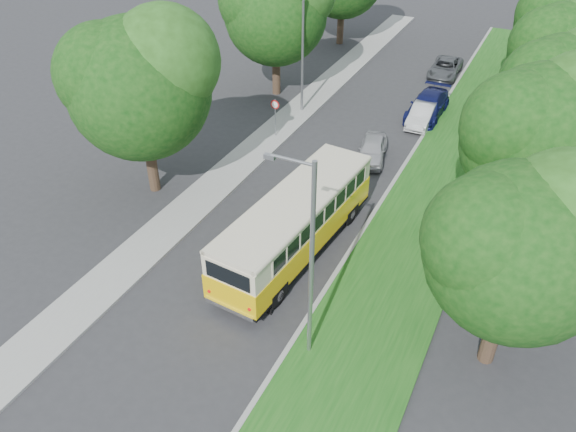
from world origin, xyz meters
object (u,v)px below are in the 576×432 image
at_px(car_blue, 428,106).
at_px(car_grey, 445,68).
at_px(lamppost_near, 309,259).
at_px(car_silver, 372,149).
at_px(vintage_bus, 296,225).
at_px(car_white, 422,114).
at_px(lamppost_far, 301,50).

distance_m(car_blue, car_grey, 7.57).
bearing_deg(lamppost_near, car_silver, 99.94).
distance_m(car_silver, car_grey, 14.52).
relative_size(lamppost_near, vintage_bus, 0.80).
distance_m(vintage_bus, car_white, 15.34).
height_order(lamppost_far, car_white, lamppost_far).
distance_m(lamppost_far, car_grey, 13.16).
bearing_deg(vintage_bus, car_silver, 93.41).
bearing_deg(car_grey, lamppost_far, -125.60).
xyz_separation_m(lamppost_near, vintage_bus, (-2.84, 5.02, -2.88)).
distance_m(vintage_bus, car_blue, 16.55).
height_order(lamppost_far, car_blue, lamppost_far).
bearing_deg(car_white, car_blue, 88.57).
bearing_deg(car_blue, car_grey, 95.28).
relative_size(lamppost_near, car_silver, 2.18).
xyz_separation_m(car_silver, car_white, (1.34, 5.73, 0.01)).
relative_size(car_white, car_blue, 0.77).
height_order(car_silver, car_grey, car_silver).
relative_size(lamppost_far, car_white, 1.94).
distance_m(lamppost_far, car_white, 8.63).
height_order(vintage_bus, car_blue, vintage_bus).
distance_m(lamppost_near, lamppost_far, 20.53).
relative_size(vintage_bus, car_grey, 2.25).
height_order(lamppost_near, vintage_bus, lamppost_near).
relative_size(car_silver, car_white, 0.95).
bearing_deg(car_grey, car_silver, -94.48).
xyz_separation_m(car_silver, car_grey, (0.73, 14.50, -0.01)).
relative_size(car_silver, car_grey, 0.83).
bearing_deg(lamppost_far, car_silver, -32.06).
bearing_deg(car_grey, lamppost_near, -88.02).
xyz_separation_m(lamppost_near, lamppost_far, (-8.91, 18.50, -0.25)).
distance_m(lamppost_far, vintage_bus, 15.01).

